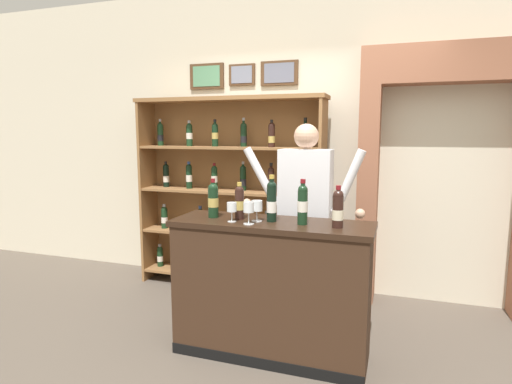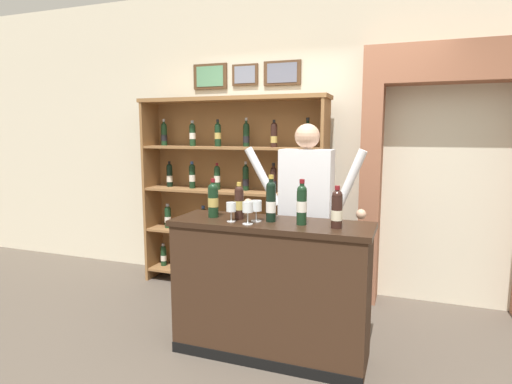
{
  "view_description": "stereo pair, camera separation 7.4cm",
  "coord_description": "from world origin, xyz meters",
  "px_view_note": "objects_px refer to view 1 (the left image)",
  "views": [
    {
      "loc": [
        0.88,
        -2.86,
        1.66
      ],
      "look_at": [
        -0.14,
        0.15,
        1.2
      ],
      "focal_mm": 29.62,
      "sensor_mm": 36.0,
      "label": 1
    },
    {
      "loc": [
        0.95,
        -2.83,
        1.66
      ],
      "look_at": [
        -0.14,
        0.15,
        1.2
      ],
      "focal_mm": 29.62,
      "sensor_mm": 36.0,
      "label": 2
    }
  ],
  "objects_px": {
    "wine_glass_left": "(257,207)",
    "wine_glass_right": "(249,209)",
    "tasting_counter": "(271,289)",
    "tasting_bottle_rosso": "(303,203)",
    "shopkeeper": "(305,203)",
    "tasting_bottle_prosecco": "(213,199)",
    "wine_shelf": "(231,189)",
    "tasting_bottle_chianti": "(272,201)",
    "tasting_bottle_bianco": "(239,202)",
    "tasting_bottle_grappa": "(338,208)",
    "wine_glass_spare": "(232,208)"
  },
  "relations": [
    {
      "from": "tasting_counter",
      "to": "tasting_bottle_bianco",
      "type": "bearing_deg",
      "value": -179.94
    },
    {
      "from": "tasting_bottle_bianco",
      "to": "wine_glass_spare",
      "type": "relative_size",
      "value": 1.95
    },
    {
      "from": "tasting_bottle_grappa",
      "to": "tasting_bottle_rosso",
      "type": "bearing_deg",
      "value": 174.82
    },
    {
      "from": "shopkeeper",
      "to": "wine_glass_right",
      "type": "distance_m",
      "value": 0.74
    },
    {
      "from": "shopkeeper",
      "to": "tasting_bottle_chianti",
      "type": "distance_m",
      "value": 0.58
    },
    {
      "from": "shopkeeper",
      "to": "tasting_bottle_grappa",
      "type": "xyz_separation_m",
      "value": [
        0.35,
        -0.6,
        0.08
      ]
    },
    {
      "from": "wine_glass_right",
      "to": "wine_glass_spare",
      "type": "height_order",
      "value": "wine_glass_right"
    },
    {
      "from": "wine_shelf",
      "to": "tasting_bottle_prosecco",
      "type": "distance_m",
      "value": 1.28
    },
    {
      "from": "tasting_bottle_chianti",
      "to": "tasting_bottle_bianco",
      "type": "bearing_deg",
      "value": 179.78
    },
    {
      "from": "tasting_bottle_prosecco",
      "to": "tasting_bottle_bianco",
      "type": "bearing_deg",
      "value": -1.06
    },
    {
      "from": "tasting_bottle_grappa",
      "to": "tasting_bottle_chianti",
      "type": "bearing_deg",
      "value": 174.75
    },
    {
      "from": "tasting_bottle_prosecco",
      "to": "wine_glass_right",
      "type": "xyz_separation_m",
      "value": [
        0.33,
        -0.14,
        -0.03
      ]
    },
    {
      "from": "shopkeeper",
      "to": "tasting_bottle_chianti",
      "type": "relative_size",
      "value": 5.09
    },
    {
      "from": "wine_shelf",
      "to": "tasting_bottle_prosecco",
      "type": "relative_size",
      "value": 6.85
    },
    {
      "from": "tasting_bottle_rosso",
      "to": "tasting_bottle_chianti",
      "type": "bearing_deg",
      "value": 174.68
    },
    {
      "from": "shopkeeper",
      "to": "tasting_bottle_grappa",
      "type": "relative_size",
      "value": 6.0
    },
    {
      "from": "tasting_counter",
      "to": "wine_glass_left",
      "type": "xyz_separation_m",
      "value": [
        -0.1,
        -0.03,
        0.61
      ]
    },
    {
      "from": "tasting_bottle_prosecco",
      "to": "shopkeeper",
      "type": "bearing_deg",
      "value": 43.27
    },
    {
      "from": "tasting_bottle_bianco",
      "to": "tasting_bottle_grappa",
      "type": "distance_m",
      "value": 0.73
    },
    {
      "from": "wine_shelf",
      "to": "wine_glass_right",
      "type": "height_order",
      "value": "wine_shelf"
    },
    {
      "from": "wine_glass_left",
      "to": "wine_glass_right",
      "type": "bearing_deg",
      "value": -101.7
    },
    {
      "from": "shopkeeper",
      "to": "tasting_bottle_bianco",
      "type": "xyz_separation_m",
      "value": [
        -0.37,
        -0.55,
        0.08
      ]
    },
    {
      "from": "tasting_bottle_chianti",
      "to": "wine_glass_right",
      "type": "bearing_deg",
      "value": -131.63
    },
    {
      "from": "tasting_bottle_bianco",
      "to": "tasting_bottle_rosso",
      "type": "distance_m",
      "value": 0.48
    },
    {
      "from": "shopkeeper",
      "to": "tasting_bottle_rosso",
      "type": "distance_m",
      "value": 0.59
    },
    {
      "from": "tasting_counter",
      "to": "tasting_bottle_bianco",
      "type": "xyz_separation_m",
      "value": [
        -0.25,
        -0.0,
        0.64
      ]
    },
    {
      "from": "wine_shelf",
      "to": "shopkeeper",
      "type": "xyz_separation_m",
      "value": [
        0.94,
        -0.67,
        0.01
      ]
    },
    {
      "from": "tasting_bottle_grappa",
      "to": "wine_glass_right",
      "type": "height_order",
      "value": "tasting_bottle_grappa"
    },
    {
      "from": "tasting_counter",
      "to": "tasting_bottle_chianti",
      "type": "distance_m",
      "value": 0.66
    },
    {
      "from": "wine_glass_right",
      "to": "wine_glass_left",
      "type": "distance_m",
      "value": 0.11
    },
    {
      "from": "tasting_bottle_bianco",
      "to": "tasting_bottle_rosso",
      "type": "height_order",
      "value": "tasting_bottle_rosso"
    },
    {
      "from": "tasting_bottle_chianti",
      "to": "tasting_bottle_grappa",
      "type": "distance_m",
      "value": 0.48
    },
    {
      "from": "wine_shelf",
      "to": "tasting_bottle_chianti",
      "type": "relative_size",
      "value": 5.97
    },
    {
      "from": "tasting_counter",
      "to": "tasting_bottle_bianco",
      "type": "height_order",
      "value": "tasting_bottle_bianco"
    },
    {
      "from": "tasting_counter",
      "to": "tasting_bottle_rosso",
      "type": "relative_size",
      "value": 4.56
    },
    {
      "from": "tasting_counter",
      "to": "wine_shelf",
      "type": "bearing_deg",
      "value": 123.73
    },
    {
      "from": "wine_shelf",
      "to": "tasting_bottle_chianti",
      "type": "xyz_separation_m",
      "value": [
        0.82,
        -1.23,
        0.11
      ]
    },
    {
      "from": "wine_glass_right",
      "to": "wine_glass_spare",
      "type": "xyz_separation_m",
      "value": [
        -0.14,
        0.04,
        -0.01
      ]
    },
    {
      "from": "wine_glass_left",
      "to": "tasting_bottle_prosecco",
      "type": "bearing_deg",
      "value": 174.39
    },
    {
      "from": "tasting_counter",
      "to": "wine_glass_right",
      "type": "xyz_separation_m",
      "value": [
        -0.12,
        -0.14,
        0.62
      ]
    },
    {
      "from": "wine_glass_right",
      "to": "tasting_bottle_rosso",
      "type": "bearing_deg",
      "value": 18.36
    },
    {
      "from": "wine_shelf",
      "to": "tasting_bottle_chianti",
      "type": "bearing_deg",
      "value": -56.33
    },
    {
      "from": "wine_glass_right",
      "to": "tasting_bottle_chianti",
      "type": "bearing_deg",
      "value": 48.37
    },
    {
      "from": "tasting_bottle_grappa",
      "to": "wine_glass_left",
      "type": "relative_size",
      "value": 1.88
    },
    {
      "from": "tasting_bottle_chianti",
      "to": "tasting_bottle_rosso",
      "type": "bearing_deg",
      "value": -5.32
    },
    {
      "from": "wine_shelf",
      "to": "wine_glass_spare",
      "type": "distance_m",
      "value": 1.44
    },
    {
      "from": "tasting_bottle_grappa",
      "to": "wine_glass_left",
      "type": "xyz_separation_m",
      "value": [
        -0.58,
        0.01,
        -0.03
      ]
    },
    {
      "from": "wine_shelf",
      "to": "wine_glass_spare",
      "type": "height_order",
      "value": "wine_shelf"
    },
    {
      "from": "wine_shelf",
      "to": "wine_glass_right",
      "type": "bearing_deg",
      "value": -63.09
    },
    {
      "from": "shopkeeper",
      "to": "wine_glass_left",
      "type": "xyz_separation_m",
      "value": [
        -0.23,
        -0.58,
        0.05
      ]
    }
  ]
}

